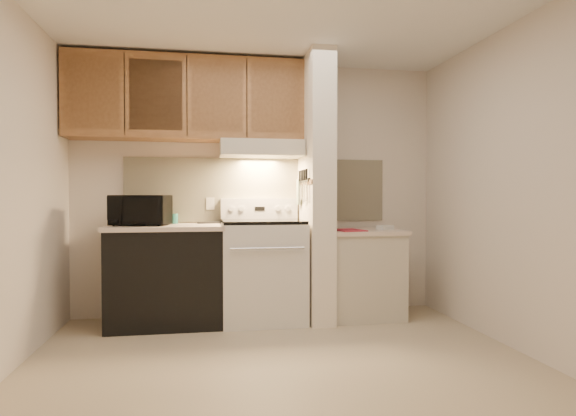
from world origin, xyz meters
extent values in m
plane|color=#BCAB8C|center=(0.00, 0.00, 0.00)|extent=(3.60, 3.60, 0.00)
plane|color=white|center=(0.00, 0.00, 2.50)|extent=(3.60, 3.60, 0.00)
cube|color=beige|center=(0.00, 1.50, 1.25)|extent=(3.60, 2.50, 0.02)
cube|color=beige|center=(-1.80, 0.00, 1.25)|extent=(0.02, 3.00, 2.50)
cube|color=beige|center=(1.80, 0.00, 1.25)|extent=(0.02, 3.00, 2.50)
cube|color=beige|center=(0.00, 1.49, 1.24)|extent=(2.60, 0.02, 0.63)
cube|color=silver|center=(0.00, 1.16, 0.46)|extent=(0.76, 0.65, 0.92)
cube|color=black|center=(0.00, 0.84, 0.50)|extent=(0.50, 0.01, 0.30)
cylinder|color=silver|center=(0.00, 0.80, 0.72)|extent=(0.65, 0.02, 0.02)
cube|color=black|center=(0.00, 1.16, 0.94)|extent=(0.74, 0.64, 0.03)
cube|color=silver|center=(0.00, 1.44, 1.05)|extent=(0.76, 0.08, 0.20)
cube|color=black|center=(0.00, 1.40, 1.05)|extent=(0.10, 0.01, 0.04)
cylinder|color=silver|center=(-0.28, 1.40, 1.05)|extent=(0.05, 0.02, 0.05)
cylinder|color=silver|center=(-0.18, 1.40, 1.05)|extent=(0.05, 0.02, 0.05)
cylinder|color=silver|center=(0.18, 1.40, 1.05)|extent=(0.05, 0.02, 0.05)
cylinder|color=silver|center=(0.28, 1.40, 1.05)|extent=(0.05, 0.02, 0.05)
cube|color=black|center=(-0.88, 1.17, 0.43)|extent=(1.00, 0.63, 0.87)
cube|color=beige|center=(-0.88, 1.17, 0.89)|extent=(1.04, 0.67, 0.04)
cube|color=black|center=(-0.48, 1.36, 0.92)|extent=(0.25, 0.11, 0.02)
cylinder|color=#247065|center=(-0.83, 1.39, 0.96)|extent=(0.10, 0.10, 0.10)
cube|color=beige|center=(-0.48, 1.48, 1.10)|extent=(0.08, 0.01, 0.12)
imported|color=black|center=(-1.10, 1.15, 1.05)|extent=(0.54, 0.42, 0.27)
cube|color=white|center=(0.51, 1.15, 1.25)|extent=(0.22, 0.70, 2.50)
cube|color=#9A683D|center=(0.39, 1.15, 1.30)|extent=(0.01, 0.70, 0.04)
cube|color=black|center=(0.39, 1.10, 1.32)|extent=(0.02, 0.42, 0.04)
cube|color=silver|center=(0.38, 0.95, 1.22)|extent=(0.01, 0.03, 0.16)
cylinder|color=black|center=(0.38, 0.95, 1.37)|extent=(0.02, 0.02, 0.10)
cube|color=silver|center=(0.38, 1.03, 1.21)|extent=(0.01, 0.04, 0.18)
cylinder|color=black|center=(0.38, 1.03, 1.37)|extent=(0.02, 0.02, 0.10)
cube|color=silver|center=(0.38, 1.09, 1.20)|extent=(0.01, 0.04, 0.20)
cylinder|color=black|center=(0.38, 1.11, 1.37)|extent=(0.02, 0.02, 0.10)
cube|color=silver|center=(0.38, 1.18, 1.22)|extent=(0.01, 0.04, 0.16)
cylinder|color=black|center=(0.38, 1.18, 1.37)|extent=(0.02, 0.02, 0.10)
cube|color=silver|center=(0.38, 1.26, 1.21)|extent=(0.01, 0.04, 0.18)
cylinder|color=black|center=(0.38, 1.27, 1.37)|extent=(0.02, 0.02, 0.10)
cube|color=gray|center=(0.38, 1.32, 1.21)|extent=(0.03, 0.10, 0.25)
cube|color=beige|center=(0.97, 1.15, 0.40)|extent=(0.70, 0.60, 0.81)
cube|color=beige|center=(0.97, 1.15, 0.83)|extent=(0.74, 0.64, 0.04)
cube|color=#A82334|center=(0.79, 1.00, 0.86)|extent=(0.29, 0.36, 0.01)
cube|color=white|center=(1.19, 1.11, 0.87)|extent=(0.17, 0.15, 0.04)
cube|color=beige|center=(0.00, 1.28, 1.62)|extent=(0.78, 0.44, 0.15)
cube|color=beige|center=(0.00, 1.07, 1.58)|extent=(0.78, 0.04, 0.06)
cube|color=#9A683D|center=(-0.69, 1.32, 2.08)|extent=(2.18, 0.33, 0.77)
cube|color=#9A683D|center=(-1.51, 1.17, 2.08)|extent=(0.46, 0.01, 0.63)
cube|color=black|center=(-1.23, 1.16, 2.08)|extent=(0.01, 0.01, 0.73)
cube|color=#9A683D|center=(-0.96, 1.17, 2.08)|extent=(0.46, 0.01, 0.63)
cube|color=black|center=(-0.69, 1.16, 2.08)|extent=(0.01, 0.01, 0.73)
cube|color=#9A683D|center=(-0.42, 1.17, 2.08)|extent=(0.46, 0.01, 0.63)
cube|color=black|center=(-0.14, 1.16, 2.08)|extent=(0.01, 0.01, 0.73)
cube|color=#9A683D|center=(0.13, 1.17, 2.08)|extent=(0.46, 0.01, 0.63)
camera|label=1|loc=(-0.52, -3.32, 1.17)|focal=30.00mm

